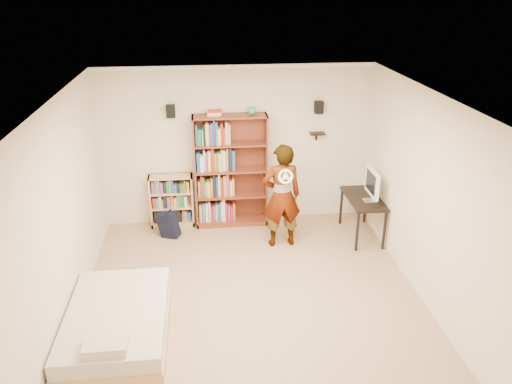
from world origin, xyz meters
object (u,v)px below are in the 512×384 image
at_px(tall_bookshelf, 231,172).
at_px(computer_desk, 362,217).
at_px(person, 282,196).
at_px(daybed, 117,321).
at_px(low_bookshelf, 172,201).

distance_m(tall_bookshelf, computer_desk, 2.29).
relative_size(computer_desk, person, 0.61).
distance_m(tall_bookshelf, daybed, 3.35).
height_order(tall_bookshelf, person, tall_bookshelf).
bearing_deg(tall_bookshelf, daybed, -117.90).
relative_size(computer_desk, daybed, 0.57).
bearing_deg(low_bookshelf, computer_desk, -13.34).
distance_m(low_bookshelf, computer_desk, 3.20).
bearing_deg(person, tall_bookshelf, -52.88).
relative_size(tall_bookshelf, person, 1.14).
distance_m(low_bookshelf, daybed, 2.99).
distance_m(tall_bookshelf, low_bookshelf, 1.13).
height_order(tall_bookshelf, low_bookshelf, tall_bookshelf).
bearing_deg(low_bookshelf, daybed, -100.01).
bearing_deg(computer_desk, daybed, -148.80).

